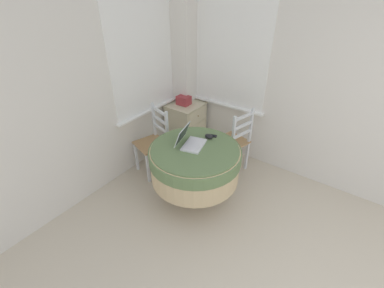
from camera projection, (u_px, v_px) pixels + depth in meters
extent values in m
cube|color=silver|center=(37.00, 111.00, 2.47)|extent=(4.50, 0.06, 2.55)
cube|color=white|center=(143.00, 58.00, 3.31)|extent=(1.10, 0.01, 1.42)
cube|color=white|center=(150.00, 110.00, 3.68)|extent=(1.18, 0.07, 0.02)
cube|color=silver|center=(377.00, 99.00, 2.73)|extent=(0.06, 5.18, 2.55)
cube|color=white|center=(231.00, 55.00, 3.46)|extent=(0.01, 1.10, 1.42)
cube|color=white|center=(226.00, 105.00, 3.83)|extent=(0.07, 1.18, 0.02)
cube|color=silver|center=(184.00, 65.00, 3.83)|extent=(0.28, 0.28, 2.55)
cylinder|color=#4C3D2D|center=(195.00, 197.00, 3.26)|extent=(0.36, 0.36, 0.03)
cylinder|color=#4C3D2D|center=(195.00, 174.00, 3.06)|extent=(0.11, 0.11, 0.71)
cylinder|color=#CCB284|center=(195.00, 164.00, 2.97)|extent=(1.02, 1.02, 0.39)
cylinder|color=#607A4C|center=(195.00, 155.00, 2.90)|extent=(1.05, 1.05, 0.14)
cylinder|color=#607A4C|center=(195.00, 149.00, 2.86)|extent=(0.99, 0.99, 0.02)
cube|color=silver|center=(194.00, 145.00, 2.90)|extent=(0.36, 0.28, 0.02)
cube|color=silver|center=(193.00, 144.00, 2.90)|extent=(0.30, 0.19, 0.00)
cube|color=silver|center=(182.00, 134.00, 2.88)|extent=(0.32, 0.16, 0.20)
cube|color=black|center=(183.00, 134.00, 2.88)|extent=(0.29, 0.13, 0.18)
ellipsoid|color=black|center=(209.00, 136.00, 3.02)|extent=(0.07, 0.10, 0.05)
cube|color=black|center=(212.00, 136.00, 3.08)|extent=(0.09, 0.13, 0.01)
cube|color=black|center=(212.00, 135.00, 3.07)|extent=(0.07, 0.09, 0.00)
cube|color=#A87F51|center=(151.00, 144.00, 3.49)|extent=(0.48, 0.48, 0.02)
cube|color=silver|center=(136.00, 157.00, 3.65)|extent=(0.04, 0.04, 0.45)
cube|color=silver|center=(148.00, 168.00, 3.42)|extent=(0.04, 0.04, 0.45)
cube|color=silver|center=(156.00, 149.00, 3.82)|extent=(0.04, 0.04, 0.45)
cube|color=silver|center=(169.00, 159.00, 3.59)|extent=(0.04, 0.04, 0.45)
cube|color=silver|center=(154.00, 119.00, 3.55)|extent=(0.04, 0.04, 0.49)
cube|color=silver|center=(167.00, 129.00, 3.33)|extent=(0.04, 0.04, 0.49)
cube|color=silver|center=(159.00, 111.00, 3.34)|extent=(0.12, 0.33, 0.04)
cube|color=silver|center=(160.00, 120.00, 3.41)|extent=(0.12, 0.33, 0.04)
cube|color=silver|center=(161.00, 128.00, 3.48)|extent=(0.12, 0.33, 0.04)
cube|color=#A87F51|center=(231.00, 141.00, 3.55)|extent=(0.47, 0.47, 0.02)
cube|color=silver|center=(230.00, 146.00, 3.88)|extent=(0.04, 0.04, 0.45)
cube|color=silver|center=(214.00, 154.00, 3.70)|extent=(0.04, 0.04, 0.45)
cube|color=silver|center=(247.00, 156.00, 3.66)|extent=(0.04, 0.04, 0.45)
cube|color=silver|center=(230.00, 165.00, 3.48)|extent=(0.04, 0.04, 0.45)
cube|color=silver|center=(251.00, 126.00, 3.40)|extent=(0.04, 0.04, 0.49)
cube|color=silver|center=(233.00, 134.00, 3.22)|extent=(0.04, 0.04, 0.49)
cube|color=silver|center=(244.00, 117.00, 3.21)|extent=(0.33, 0.11, 0.04)
cube|color=silver|center=(243.00, 126.00, 3.28)|extent=(0.33, 0.11, 0.04)
cube|color=silver|center=(242.00, 134.00, 3.35)|extent=(0.33, 0.11, 0.04)
cube|color=beige|center=(186.00, 125.00, 4.15)|extent=(0.51, 0.46, 0.72)
cube|color=beige|center=(185.00, 104.00, 3.95)|extent=(0.53, 0.48, 0.02)
cube|color=beige|center=(198.00, 116.00, 3.90)|extent=(0.45, 0.01, 0.20)
sphere|color=olive|center=(198.00, 116.00, 3.90)|extent=(0.02, 0.02, 0.02)
cube|color=beige|center=(198.00, 130.00, 4.03)|extent=(0.45, 0.01, 0.20)
sphere|color=olive|center=(198.00, 130.00, 4.03)|extent=(0.02, 0.02, 0.02)
cube|color=beige|center=(197.00, 142.00, 4.16)|extent=(0.45, 0.01, 0.20)
sphere|color=olive|center=(198.00, 143.00, 4.16)|extent=(0.02, 0.02, 0.02)
cube|color=#9E3338|center=(184.00, 100.00, 3.90)|extent=(0.16, 0.19, 0.13)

